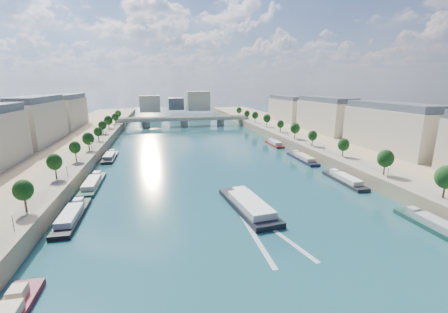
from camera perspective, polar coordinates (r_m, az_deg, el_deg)
name	(u,v)px	position (r m, az deg, el deg)	size (l,w,h in m)	color
ground	(206,161)	(142.70, -3.37, -0.86)	(700.00, 700.00, 0.00)	#0C3037
quay_left	(39,164)	(149.48, -31.80, -1.28)	(44.00, 520.00, 5.00)	#9E8460
quay_right	(342,149)	(168.53, 21.58, 1.33)	(44.00, 520.00, 5.00)	#9E8460
pave_left	(76,157)	(144.49, -26.33, -0.04)	(14.00, 520.00, 0.10)	gray
pave_right	(316,146)	(160.22, 17.19, 2.01)	(14.00, 520.00, 0.10)	gray
trees_left	(81,143)	(144.85, -25.61, 2.27)	(4.80, 268.80, 8.26)	#382B1E
trees_right	(304,132)	(167.00, 15.05, 4.51)	(4.80, 268.80, 8.26)	#382B1E
lamps_left	(81,155)	(133.35, -25.58, 0.20)	(0.36, 200.36, 4.28)	black
lamps_right	(304,139)	(161.92, 15.01, 3.26)	(0.36, 200.36, 4.28)	black
buildings_left	(12,129)	(162.85, -35.37, 4.35)	(16.00, 226.00, 23.20)	#B7A68D
buildings_right	(353,119)	(183.50, 23.31, 6.54)	(16.00, 226.00, 23.20)	#B7A68D
skyline	(180,102)	(357.47, -8.47, 10.18)	(79.00, 42.00, 22.00)	#B7A68D
bridge	(184,120)	(261.75, -7.60, 6.85)	(112.00, 12.00, 8.15)	#C1B79E
tour_barge	(248,205)	(89.06, 4.69, -9.28)	(11.74, 30.21, 4.00)	black
wake	(268,236)	(75.45, 8.43, -14.82)	(10.73, 26.01, 0.04)	silver
moored_barges_left	(69,221)	(89.79, -27.46, -10.89)	(5.00, 160.80, 3.60)	#191733
moored_barges_right	(345,180)	(120.63, 21.97, -4.19)	(5.00, 158.03, 3.60)	black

